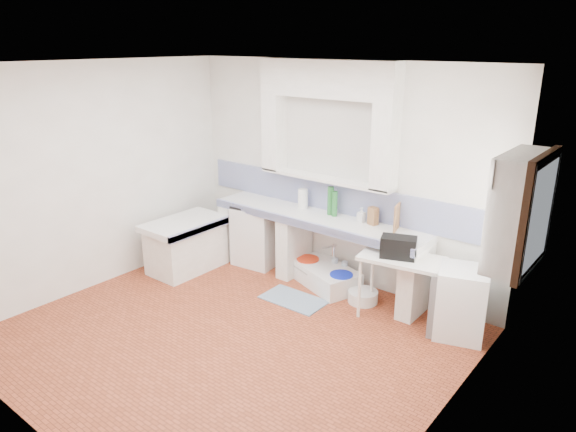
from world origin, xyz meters
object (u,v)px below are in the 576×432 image
Objects in this scene: side_table at (400,288)px; fridge at (461,303)px; sink at (325,276)px; stove at (258,235)px.

fridge is at bearing -2.73° from side_table.
side_table reaches higher than sink.
side_table is 0.68m from fridge.
sink is at bearing -7.15° from stove.
fridge is (1.82, -0.11, 0.27)m from sink.
stove is 0.88× the size of sink.
sink is 1.05× the size of side_table.
sink is 1.19m from side_table.
stove is at bearing -160.06° from sink.
sink is at bearing 161.44° from side_table.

